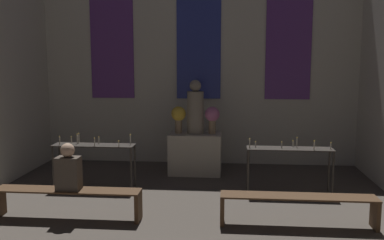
{
  "coord_description": "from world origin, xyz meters",
  "views": [
    {
      "loc": [
        0.74,
        0.08,
        2.45
      ],
      "look_at": [
        0.0,
        8.34,
        1.29
      ],
      "focal_mm": 40.0,
      "sensor_mm": 36.0,
      "label": 1
    }
  ],
  "objects_px": {
    "statue": "(195,109)",
    "flower_vase_left": "(179,116)",
    "pew_back_right": "(298,203)",
    "flower_vase_right": "(212,116)",
    "pew_back_left": "(68,197)",
    "candle_rack_right": "(289,154)",
    "candle_rack_left": "(94,151)",
    "altar": "(195,153)",
    "person_seated": "(68,169)"
  },
  "relations": [
    {
      "from": "flower_vase_right",
      "to": "candle_rack_left",
      "type": "xyz_separation_m",
      "value": [
        -2.21,
        -1.26,
        -0.52
      ]
    },
    {
      "from": "flower_vase_right",
      "to": "candle_rack_right",
      "type": "distance_m",
      "value": 2.01
    },
    {
      "from": "candle_rack_left",
      "to": "pew_back_left",
      "type": "height_order",
      "value": "candle_rack_left"
    },
    {
      "from": "flower_vase_left",
      "to": "candle_rack_left",
      "type": "height_order",
      "value": "flower_vase_left"
    },
    {
      "from": "candle_rack_right",
      "to": "pew_back_left",
      "type": "height_order",
      "value": "candle_rack_right"
    },
    {
      "from": "pew_back_right",
      "to": "flower_vase_right",
      "type": "bearing_deg",
      "value": 116.04
    },
    {
      "from": "pew_back_left",
      "to": "person_seated",
      "type": "xyz_separation_m",
      "value": [
        0.03,
        -0.0,
        0.44
      ]
    },
    {
      "from": "pew_back_right",
      "to": "person_seated",
      "type": "height_order",
      "value": "person_seated"
    },
    {
      "from": "flower_vase_left",
      "to": "candle_rack_right",
      "type": "xyz_separation_m",
      "value": [
        2.2,
        -1.26,
        -0.52
      ]
    },
    {
      "from": "flower_vase_right",
      "to": "pew_back_right",
      "type": "xyz_separation_m",
      "value": [
        1.4,
        -2.86,
        -0.91
      ]
    },
    {
      "from": "pew_back_left",
      "to": "person_seated",
      "type": "bearing_deg",
      "value": -0.0
    },
    {
      "from": "pew_back_right",
      "to": "candle_rack_right",
      "type": "bearing_deg",
      "value": 87.16
    },
    {
      "from": "altar",
      "to": "flower_vase_left",
      "type": "xyz_separation_m",
      "value": [
        -0.36,
        -0.0,
        0.82
      ]
    },
    {
      "from": "candle_rack_left",
      "to": "candle_rack_right",
      "type": "height_order",
      "value": "candle_rack_left"
    },
    {
      "from": "flower_vase_left",
      "to": "pew_back_right",
      "type": "distance_m",
      "value": 3.67
    },
    {
      "from": "statue",
      "to": "flower_vase_right",
      "type": "bearing_deg",
      "value": 0.0
    },
    {
      "from": "flower_vase_right",
      "to": "candle_rack_right",
      "type": "relative_size",
      "value": 0.37
    },
    {
      "from": "statue",
      "to": "flower_vase_right",
      "type": "distance_m",
      "value": 0.39
    },
    {
      "from": "statue",
      "to": "person_seated",
      "type": "xyz_separation_m",
      "value": [
        -1.73,
        -2.86,
        -0.61
      ]
    },
    {
      "from": "pew_back_left",
      "to": "person_seated",
      "type": "height_order",
      "value": "person_seated"
    },
    {
      "from": "altar",
      "to": "statue",
      "type": "distance_m",
      "value": 0.96
    },
    {
      "from": "statue",
      "to": "candle_rack_left",
      "type": "xyz_separation_m",
      "value": [
        -1.84,
        -1.26,
        -0.67
      ]
    },
    {
      "from": "person_seated",
      "to": "flower_vase_left",
      "type": "bearing_deg",
      "value": 64.46
    },
    {
      "from": "candle_rack_left",
      "to": "candle_rack_right",
      "type": "relative_size",
      "value": 1.0
    },
    {
      "from": "flower_vase_left",
      "to": "candle_rack_left",
      "type": "xyz_separation_m",
      "value": [
        -1.48,
        -1.26,
        -0.52
      ]
    },
    {
      "from": "flower_vase_left",
      "to": "candle_rack_left",
      "type": "relative_size",
      "value": 0.37
    },
    {
      "from": "flower_vase_left",
      "to": "pew_back_left",
      "type": "height_order",
      "value": "flower_vase_left"
    },
    {
      "from": "statue",
      "to": "candle_rack_right",
      "type": "relative_size",
      "value": 0.74
    },
    {
      "from": "altar",
      "to": "pew_back_left",
      "type": "xyz_separation_m",
      "value": [
        -1.76,
        -2.86,
        -0.09
      ]
    },
    {
      "from": "pew_back_left",
      "to": "flower_vase_left",
      "type": "bearing_deg",
      "value": 63.96
    },
    {
      "from": "flower_vase_left",
      "to": "candle_rack_right",
      "type": "bearing_deg",
      "value": -29.77
    },
    {
      "from": "statue",
      "to": "pew_back_right",
      "type": "bearing_deg",
      "value": -58.38
    },
    {
      "from": "altar",
      "to": "pew_back_right",
      "type": "height_order",
      "value": "altar"
    },
    {
      "from": "pew_back_left",
      "to": "flower_vase_right",
      "type": "bearing_deg",
      "value": 53.4
    },
    {
      "from": "statue",
      "to": "person_seated",
      "type": "height_order",
      "value": "statue"
    },
    {
      "from": "candle_rack_right",
      "to": "person_seated",
      "type": "xyz_separation_m",
      "value": [
        -3.57,
        -1.6,
        0.06
      ]
    },
    {
      "from": "candle_rack_right",
      "to": "flower_vase_left",
      "type": "bearing_deg",
      "value": 150.23
    },
    {
      "from": "statue",
      "to": "flower_vase_left",
      "type": "xyz_separation_m",
      "value": [
        -0.36,
        0.0,
        -0.14
      ]
    },
    {
      "from": "candle_rack_left",
      "to": "flower_vase_right",
      "type": "bearing_deg",
      "value": 29.7
    },
    {
      "from": "altar",
      "to": "statue",
      "type": "bearing_deg",
      "value": -90.0
    },
    {
      "from": "altar",
      "to": "flower_vase_right",
      "type": "bearing_deg",
      "value": -0.0
    },
    {
      "from": "flower_vase_right",
      "to": "pew_back_left",
      "type": "xyz_separation_m",
      "value": [
        -2.12,
        -2.86,
        -0.91
      ]
    },
    {
      "from": "candle_rack_left",
      "to": "altar",
      "type": "bearing_deg",
      "value": 34.32
    },
    {
      "from": "statue",
      "to": "candle_rack_right",
      "type": "bearing_deg",
      "value": -34.41
    },
    {
      "from": "altar",
      "to": "candle_rack_left",
      "type": "xyz_separation_m",
      "value": [
        -1.84,
        -1.26,
        0.29
      ]
    },
    {
      "from": "pew_back_right",
      "to": "pew_back_left",
      "type": "bearing_deg",
      "value": 180.0
    },
    {
      "from": "statue",
      "to": "person_seated",
      "type": "relative_size",
      "value": 1.59
    },
    {
      "from": "statue",
      "to": "pew_back_left",
      "type": "relative_size",
      "value": 0.5
    },
    {
      "from": "statue",
      "to": "flower_vase_right",
      "type": "height_order",
      "value": "statue"
    },
    {
      "from": "candle_rack_right",
      "to": "altar",
      "type": "bearing_deg",
      "value": 145.59
    }
  ]
}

